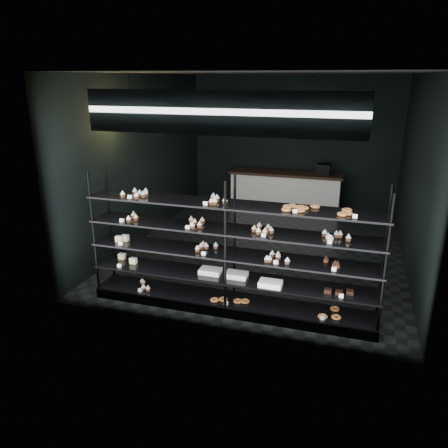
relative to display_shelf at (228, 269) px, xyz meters
name	(u,v)px	position (x,y,z in m)	size (l,w,h in m)	color
room	(268,166)	(0.02, 2.45, 0.97)	(5.01, 6.01, 3.20)	black
display_shelf	(228,269)	(0.00, 0.00, 0.00)	(4.00, 0.50, 1.91)	black
signage	(218,113)	(0.02, -0.48, 2.12)	(3.30, 0.05, 0.50)	#0C1B40
pendant_lamp	(132,121)	(-2.05, 1.31, 1.82)	(0.32, 0.32, 0.89)	black
service_counter	(286,192)	(-0.02, 4.95, -0.13)	(2.67, 0.65, 1.23)	silver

